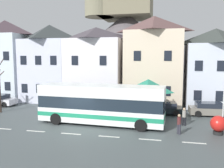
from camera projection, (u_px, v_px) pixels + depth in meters
name	position (u px, v px, depth m)	size (l,w,h in m)	color
ground_plane	(77.00, 129.00, 19.64)	(40.00, 60.00, 0.07)	#475051
townhouse_00	(7.00, 60.00, 33.70)	(6.03, 5.61, 10.93)	silver
townhouse_01	(50.00, 63.00, 32.69)	(6.09, 6.37, 10.17)	silver
townhouse_02	(96.00, 65.00, 31.18)	(6.93, 6.13, 9.66)	white
townhouse_03	(154.00, 61.00, 29.33)	(6.67, 5.76, 10.77)	beige
townhouse_04	(214.00, 68.00, 28.48)	(6.64, 7.03, 9.19)	silver
hilltop_castle	(126.00, 46.00, 53.15)	(37.65, 37.65, 22.47)	#5B5558
transit_bus	(101.00, 105.00, 20.98)	(11.11, 3.17, 3.43)	white
bus_shelter	(148.00, 86.00, 23.69)	(3.60, 3.60, 3.70)	#473D33
parked_car_00	(161.00, 108.00, 24.90)	(4.66, 2.32, 1.23)	black
parked_car_01	(58.00, 104.00, 26.80)	(3.92, 2.15, 1.30)	silver
parked_car_03	(210.00, 109.00, 24.11)	(4.31, 2.09, 1.33)	slate
pedestrian_00	(179.00, 124.00, 18.28)	(0.29, 0.34, 1.55)	#2D2D38
pedestrian_01	(184.00, 116.00, 20.56)	(0.34, 0.32, 1.55)	black
public_bench	(168.00, 109.00, 25.10)	(1.68, 0.48, 0.87)	brown
harbour_buoy	(218.00, 124.00, 18.17)	(1.20, 1.20, 1.45)	black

